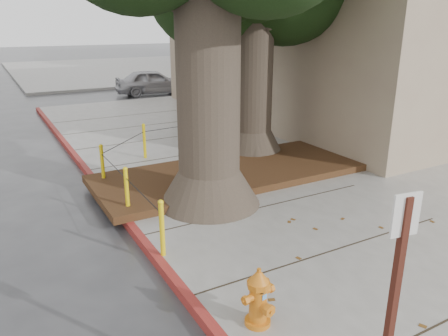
% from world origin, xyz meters
% --- Properties ---
extents(ground, '(140.00, 140.00, 0.00)m').
position_xyz_m(ground, '(0.00, 0.00, 0.00)').
color(ground, '#28282B').
rests_on(ground, ground).
extents(sidewalk_main, '(16.00, 26.00, 0.15)m').
position_xyz_m(sidewalk_main, '(6.00, 2.50, 0.07)').
color(sidewalk_main, slate).
rests_on(sidewalk_main, ground).
extents(sidewalk_far, '(16.00, 20.00, 0.15)m').
position_xyz_m(sidewalk_far, '(6.00, 30.00, 0.07)').
color(sidewalk_far, slate).
rests_on(sidewalk_far, ground).
extents(curb_red, '(0.14, 26.00, 0.16)m').
position_xyz_m(curb_red, '(-2.00, 2.50, 0.07)').
color(curb_red, maroon).
rests_on(curb_red, ground).
extents(planter_bed, '(6.40, 2.60, 0.16)m').
position_xyz_m(planter_bed, '(0.90, 3.90, 0.23)').
color(planter_bed, black).
rests_on(planter_bed, sidewalk_main).
extents(building_side_white, '(10.00, 10.00, 9.00)m').
position_xyz_m(building_side_white, '(16.00, 26.00, 4.50)').
color(building_side_white, silver).
rests_on(building_side_white, ground).
extents(bollard_ring, '(3.79, 5.39, 0.95)m').
position_xyz_m(bollard_ring, '(-0.87, 4.38, 0.66)').
color(bollard_ring, yellow).
rests_on(bollard_ring, sidewalk_main).
extents(fire_hydrant, '(0.41, 0.38, 0.77)m').
position_xyz_m(fire_hydrant, '(-1.51, -0.91, 0.52)').
color(fire_hydrant, orange).
rests_on(fire_hydrant, sidewalk_main).
extents(signpost, '(0.24, 0.06, 2.38)m').
position_xyz_m(signpost, '(-1.55, -2.77, 1.50)').
color(signpost, '#471911').
rests_on(signpost, sidewalk_main).
extents(car_silver, '(3.98, 1.98, 1.30)m').
position_xyz_m(car_silver, '(3.91, 17.31, 0.65)').
color(car_silver, '#A4A3A8').
rests_on(car_silver, ground).
extents(car_red, '(3.72, 1.61, 1.19)m').
position_xyz_m(car_red, '(11.15, 18.27, 0.60)').
color(car_red, maroon).
rests_on(car_red, ground).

